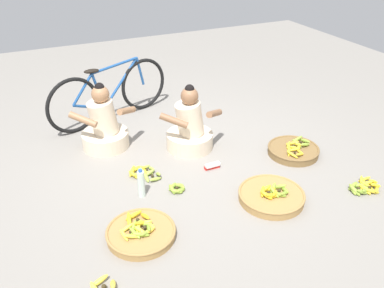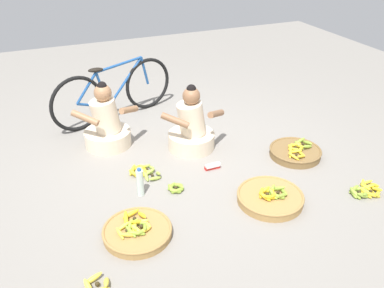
% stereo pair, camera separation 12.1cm
% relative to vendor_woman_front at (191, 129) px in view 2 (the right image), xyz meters
% --- Properties ---
extents(ground_plane, '(10.00, 10.00, 0.00)m').
position_rel_vendor_woman_front_xyz_m(ground_plane, '(-0.20, -0.30, -0.24)').
color(ground_plane, gray).
extents(vendor_woman_front, '(0.75, 0.52, 0.76)m').
position_rel_vendor_woman_front_xyz_m(vendor_woman_front, '(0.00, 0.00, 0.00)').
color(vendor_woman_front, beige).
rests_on(vendor_woman_front, ground).
extents(vendor_woman_behind, '(0.75, 0.52, 0.77)m').
position_rel_vendor_woman_front_xyz_m(vendor_woman_behind, '(-0.85, 0.42, 0.00)').
color(vendor_woman_behind, beige).
rests_on(vendor_woman_behind, ground).
extents(bicycle_leaning, '(1.64, 0.56, 0.73)m').
position_rel_vendor_woman_front_xyz_m(bicycle_leaning, '(-0.60, 1.08, 0.12)').
color(bicycle_leaning, black).
rests_on(bicycle_leaning, ground).
extents(banana_basket_mid_left, '(0.56, 0.56, 0.15)m').
position_rel_vendor_woman_front_xyz_m(banana_basket_mid_left, '(0.97, -0.60, -0.19)').
color(banana_basket_mid_left, brown).
rests_on(banana_basket_mid_left, ground).
extents(banana_basket_near_bicycle, '(0.61, 0.61, 0.15)m').
position_rel_vendor_woman_front_xyz_m(banana_basket_near_bicycle, '(0.29, -1.19, -0.19)').
color(banana_basket_near_bicycle, '#A87F47').
rests_on(banana_basket_near_bicycle, ground).
extents(banana_basket_front_right, '(0.57, 0.57, 0.15)m').
position_rel_vendor_woman_front_xyz_m(banana_basket_front_right, '(-0.96, -1.16, -0.19)').
color(banana_basket_front_right, '#A87F47').
rests_on(banana_basket_front_right, ground).
extents(loose_bananas_mid_right, '(0.34, 0.28, 0.09)m').
position_rel_vendor_woman_front_xyz_m(loose_bananas_mid_right, '(1.19, -1.43, -0.21)').
color(loose_bananas_mid_right, yellow).
rests_on(loose_bananas_mid_right, ground).
extents(loose_bananas_front_center, '(0.18, 0.18, 0.08)m').
position_rel_vendor_woman_front_xyz_m(loose_bananas_front_center, '(-0.45, -0.70, -0.21)').
color(loose_bananas_front_center, '#8CAD38').
rests_on(loose_bananas_front_center, ground).
extents(loose_bananas_back_right, '(0.30, 0.32, 0.09)m').
position_rel_vendor_woman_front_xyz_m(loose_bananas_back_right, '(-0.66, -0.31, -0.21)').
color(loose_bananas_back_right, yellow).
rests_on(loose_bananas_back_right, ground).
extents(loose_bananas_back_left, '(0.20, 0.19, 0.09)m').
position_rel_vendor_woman_front_xyz_m(loose_bananas_back_left, '(-1.37, -1.58, -0.21)').
color(loose_bananas_back_left, yellow).
rests_on(loose_bananas_back_left, ground).
extents(water_bottle, '(0.07, 0.07, 0.29)m').
position_rel_vendor_woman_front_xyz_m(water_bottle, '(-0.78, -0.64, -0.10)').
color(water_bottle, silver).
rests_on(water_bottle, ground).
extents(packet_carton_stack, '(0.17, 0.06, 0.06)m').
position_rel_vendor_woman_front_xyz_m(packet_carton_stack, '(0.03, -0.49, -0.21)').
color(packet_carton_stack, red).
rests_on(packet_carton_stack, ground).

